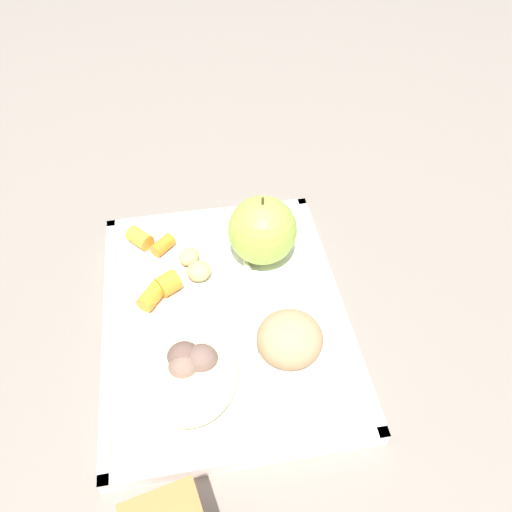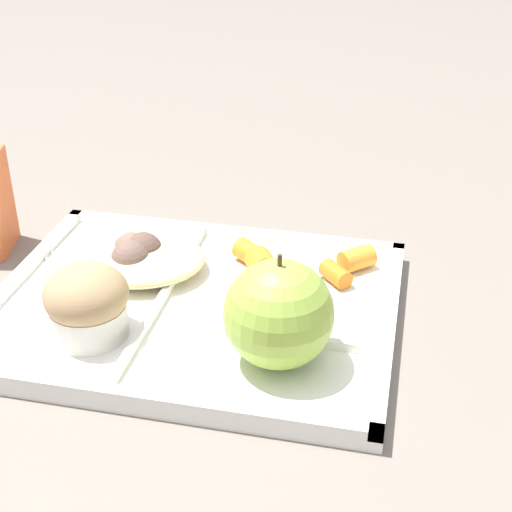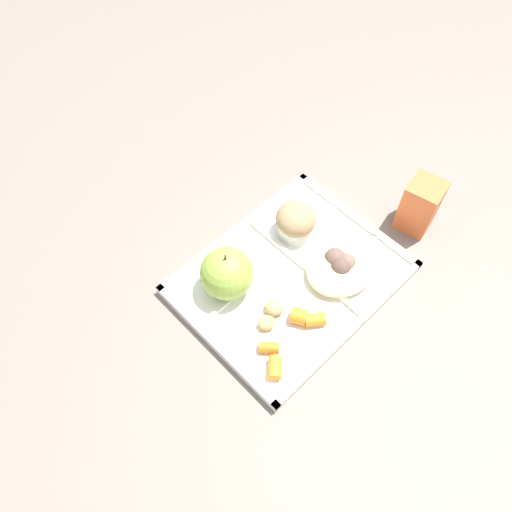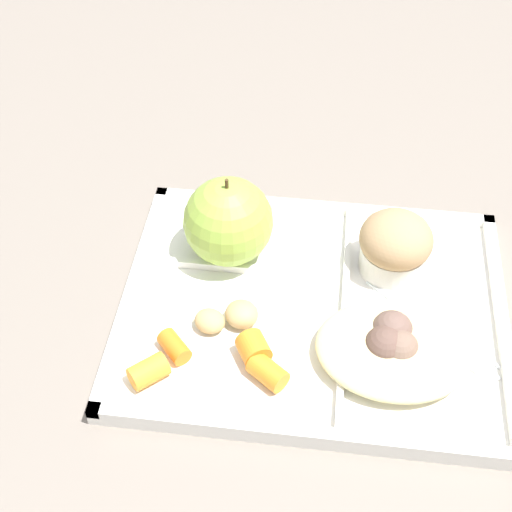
{
  "view_description": "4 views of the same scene",
  "coord_description": "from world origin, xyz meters",
  "px_view_note": "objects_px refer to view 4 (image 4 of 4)",
  "views": [
    {
      "loc": [
        0.37,
        -0.03,
        0.51
      ],
      "look_at": [
        -0.06,
        0.05,
        0.04
      ],
      "focal_mm": 35.82,
      "sensor_mm": 36.0,
      "label": 1
    },
    {
      "loc": [
        -0.18,
        0.56,
        0.4
      ],
      "look_at": [
        -0.06,
        -0.01,
        0.06
      ],
      "focal_mm": 53.5,
      "sensor_mm": 36.0,
      "label": 2
    },
    {
      "loc": [
        -0.35,
        -0.27,
        0.77
      ],
      "look_at": [
        -0.04,
        0.05,
        0.07
      ],
      "focal_mm": 35.77,
      "sensor_mm": 36.0,
      "label": 3
    },
    {
      "loc": [
        -0.0,
        -0.45,
        0.56
      ],
      "look_at": [
        -0.06,
        0.04,
        0.03
      ],
      "focal_mm": 51.39,
      "sensor_mm": 36.0,
      "label": 4
    }
  ],
  "objects_px": {
    "lunch_tray": "(316,311)",
    "plastic_fork": "(445,334)",
    "green_apple": "(232,222)",
    "bran_muffin": "(399,246)"
  },
  "relations": [
    {
      "from": "lunch_tray",
      "to": "plastic_fork",
      "type": "distance_m",
      "value": 0.12
    },
    {
      "from": "green_apple",
      "to": "bran_muffin",
      "type": "bearing_deg",
      "value": 0.0
    },
    {
      "from": "bran_muffin",
      "to": "lunch_tray",
      "type": "bearing_deg",
      "value": -140.07
    },
    {
      "from": "green_apple",
      "to": "plastic_fork",
      "type": "distance_m",
      "value": 0.23
    },
    {
      "from": "green_apple",
      "to": "plastic_fork",
      "type": "height_order",
      "value": "green_apple"
    },
    {
      "from": "plastic_fork",
      "to": "green_apple",
      "type": "bearing_deg",
      "value": 159.25
    },
    {
      "from": "lunch_tray",
      "to": "plastic_fork",
      "type": "xyz_separation_m",
      "value": [
        0.12,
        -0.02,
        0.01
      ]
    },
    {
      "from": "green_apple",
      "to": "plastic_fork",
      "type": "bearing_deg",
      "value": -20.75
    },
    {
      "from": "green_apple",
      "to": "bran_muffin",
      "type": "relative_size",
      "value": 1.38
    },
    {
      "from": "green_apple",
      "to": "plastic_fork",
      "type": "relative_size",
      "value": 0.78
    }
  ]
}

